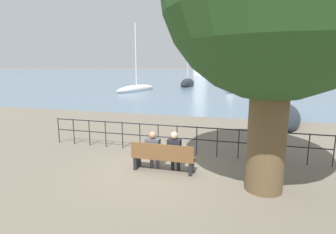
# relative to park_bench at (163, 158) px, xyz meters

# --- Properties ---
(ground_plane) EXTENTS (1000.00, 1000.00, 0.00)m
(ground_plane) POSITION_rel_park_bench_xyz_m (0.00, 0.06, -0.44)
(ground_plane) COLOR #706656
(harbor_water) EXTENTS (600.00, 300.00, 0.01)m
(harbor_water) POSITION_rel_park_bench_xyz_m (0.00, 159.09, -0.43)
(harbor_water) COLOR slate
(harbor_water) RESTS_ON ground_plane
(park_bench) EXTENTS (1.92, 0.45, 0.90)m
(park_bench) POSITION_rel_park_bench_xyz_m (0.00, 0.00, 0.00)
(park_bench) COLOR brown
(park_bench) RESTS_ON ground_plane
(seated_person_left) EXTENTS (0.44, 0.35, 1.22)m
(seated_person_left) POSITION_rel_park_bench_xyz_m (-0.34, 0.08, 0.23)
(seated_person_left) COLOR #4C4C51
(seated_person_left) RESTS_ON ground_plane
(seated_person_right) EXTENTS (0.40, 0.35, 1.26)m
(seated_person_right) POSITION_rel_park_bench_xyz_m (0.34, 0.08, 0.25)
(seated_person_right) COLOR black
(seated_person_right) RESTS_ON ground_plane
(promenade_railing) EXTENTS (10.16, 0.04, 1.05)m
(promenade_railing) POSITION_rel_park_bench_xyz_m (0.00, 1.78, 0.26)
(promenade_railing) COLOR black
(promenade_railing) RESTS_ON ground_plane
(sailboat_0) EXTENTS (3.36, 8.12, 8.94)m
(sailboat_0) POSITION_rel_park_bench_xyz_m (-11.19, 25.09, -0.16)
(sailboat_0) COLOR silver
(sailboat_0) RESTS_ON ground_plane
(sailboat_1) EXTENTS (2.57, 7.79, 10.46)m
(sailboat_1) POSITION_rel_park_bench_xyz_m (4.71, 9.72, -0.13)
(sailboat_1) COLOR black
(sailboat_1) RESTS_ON ground_plane
(sailboat_2) EXTENTS (1.88, 6.27, 9.12)m
(sailboat_2) POSITION_rel_park_bench_xyz_m (0.92, 27.85, -0.12)
(sailboat_2) COLOR white
(sailboat_2) RESTS_ON ground_plane
(sailboat_4) EXTENTS (2.21, 7.58, 10.58)m
(sailboat_4) POSITION_rel_park_bench_xyz_m (-6.45, 35.65, -0.05)
(sailboat_4) COLOR black
(sailboat_4) RESTS_ON ground_plane
(harbor_lighthouse) EXTENTS (5.63, 5.63, 28.55)m
(harbor_lighthouse) POSITION_rel_park_bench_xyz_m (-12.46, 88.99, 12.84)
(harbor_lighthouse) COLOR white
(harbor_lighthouse) RESTS_ON ground_plane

